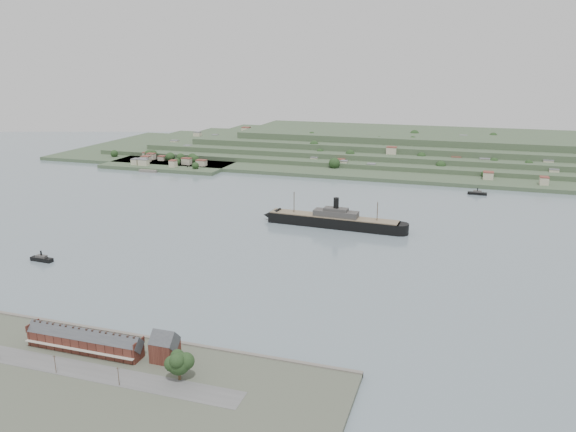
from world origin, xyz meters
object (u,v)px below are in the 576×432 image
(tugboat, at_px, (42,259))
(terrace_row, at_px, (85,341))
(gabled_building, at_px, (165,347))
(steamship, at_px, (329,220))
(fig_tree, at_px, (179,363))

(tugboat, bearing_deg, terrace_row, -41.73)
(gabled_building, bearing_deg, steamship, 85.31)
(steamship, height_order, fig_tree, steamship)
(terrace_row, xyz_separation_m, fig_tree, (50.97, -8.20, 2.92))
(gabled_building, height_order, fig_tree, gabled_building)
(terrace_row, distance_m, gabled_building, 37.74)
(gabled_building, xyz_separation_m, steamship, (18.06, 220.26, -2.99))
(steamship, distance_m, fig_tree, 232.58)
(steamship, bearing_deg, fig_tree, -91.13)
(fig_tree, bearing_deg, steamship, 88.87)
(terrace_row, height_order, tugboat, terrace_row)
(gabled_building, relative_size, tugboat, 0.89)
(fig_tree, bearing_deg, tugboat, 146.99)
(gabled_building, relative_size, steamship, 0.12)
(tugboat, xyz_separation_m, fig_tree, (153.76, -99.88, 8.04))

